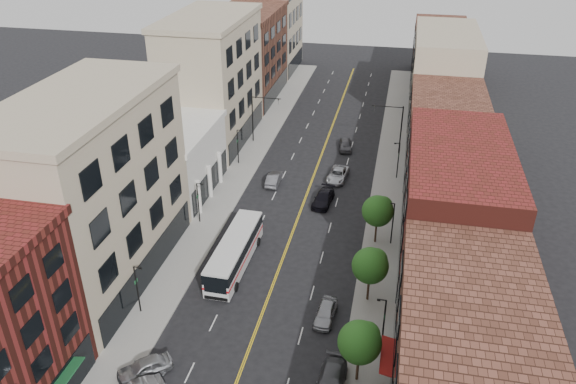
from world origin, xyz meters
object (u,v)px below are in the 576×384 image
Objects in this scene: city_bus at (235,251)px; car_parked_mid at (331,382)px; car_angle_a at (145,367)px; car_parked_far at (326,313)px; car_lane_behind at (274,179)px; car_lane_a at (323,198)px; car_lane_b at (338,175)px; car_lane_c at (345,145)px.

city_bus reaches higher than car_parked_mid.
car_angle_a is at bearing -171.08° from car_parked_mid.
car_parked_mid is at bearing -74.96° from car_parked_far.
car_angle_a is at bearing 84.12° from car_lane_behind.
car_lane_behind is at bearing 157.53° from car_lane_a.
car_lane_a is 0.99× the size of car_lane_b.
car_angle_a is 1.05× the size of car_parked_far.
car_parked_mid is (14.80, 1.60, 0.01)m from car_angle_a.
car_parked_mid is 1.04× the size of car_lane_a.
car_parked_mid is (11.94, -14.09, -1.04)m from city_bus.
car_angle_a is 14.89m from car_parked_mid.
car_lane_c is (0.75, 16.66, 0.01)m from car_lane_a.
city_bus is at bearing 133.04° from car_parked_mid.
car_lane_b is 1.16× the size of car_lane_c.
car_lane_b is (-2.48, 27.52, -0.01)m from car_parked_far.
car_lane_a is (6.95, 14.56, -1.07)m from city_bus.
car_parked_far is 0.96× the size of car_lane_c.
car_lane_b is at bearing -161.30° from car_lane_behind.
car_lane_b is at bearing 98.79° from car_parked_far.
car_angle_a is 48.09m from car_lane_c.
car_parked_mid is at bearing 56.41° from car_angle_a.
car_parked_far is 0.83× the size of car_lane_a.
city_bus reaches higher than car_angle_a.
car_angle_a is 31.80m from car_lane_a.
car_parked_mid is 1.20× the size of car_lane_c.
car_parked_mid reaches higher than car_lane_c.
car_angle_a reaches higher than car_lane_a.
car_parked_mid is at bearing -48.74° from city_bus.
car_parked_far is at bearing 104.16° from car_parked_mid.
city_bus reaches higher than car_lane_a.
car_parked_far is 21.00m from car_lane_a.
car_angle_a is at bearing -102.25° from car_lane_a.
car_lane_behind is at bearing 135.81° from car_angle_a.
car_lane_b is (-4.08, 35.45, -0.05)m from car_parked_mid.
city_bus is at bearing 152.87° from car_parked_far.
car_parked_mid is at bearing -74.41° from car_lane_a.
car_lane_c reaches higher than car_lane_b.
car_lane_behind is at bearing 113.26° from car_parked_mid.
car_lane_a is 6.86m from car_lane_b.
car_angle_a is 0.84× the size of car_parked_mid.
car_parked_far reaches higher than car_lane_b.
car_parked_far is (-1.60, 7.93, -0.05)m from car_parked_mid.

